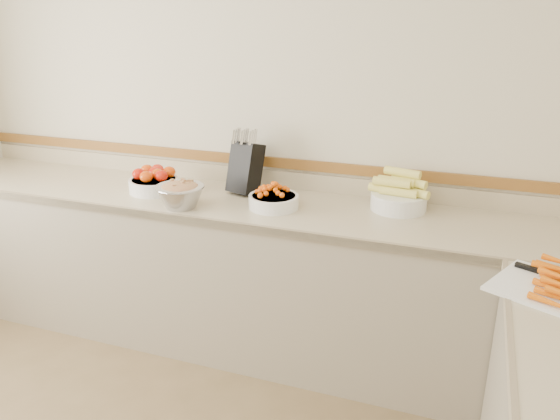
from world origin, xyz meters
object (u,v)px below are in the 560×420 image
(knife_block, at_px, (245,167))
(corn_bowl, at_px, (399,196))
(cherry_tomato_bowl, at_px, (274,199))
(rhubarb_bowl, at_px, (180,194))
(tomato_bowl, at_px, (154,181))
(cutting_board, at_px, (557,287))

(knife_block, distance_m, corn_bowl, 0.88)
(cherry_tomato_bowl, distance_m, rhubarb_bowl, 0.50)
(knife_block, bearing_deg, tomato_bowl, -162.08)
(knife_block, distance_m, cutting_board, 1.72)
(knife_block, xyz_separation_m, corn_bowl, (0.87, 0.01, -0.08))
(rhubarb_bowl, height_order, cutting_board, rhubarb_bowl)
(cherry_tomato_bowl, relative_size, cutting_board, 0.50)
(rhubarb_bowl, relative_size, cutting_board, 0.49)
(knife_block, xyz_separation_m, cutting_board, (1.56, -0.71, -0.13))
(cutting_board, bearing_deg, knife_block, 155.50)
(cutting_board, bearing_deg, tomato_bowl, 165.17)
(knife_block, height_order, rhubarb_bowl, knife_block)
(corn_bowl, relative_size, rhubarb_bowl, 1.25)
(corn_bowl, height_order, cutting_board, corn_bowl)
(tomato_bowl, xyz_separation_m, cutting_board, (2.07, -0.55, -0.04))
(tomato_bowl, relative_size, cherry_tomato_bowl, 1.07)
(cutting_board, bearing_deg, rhubarb_bowl, 168.79)
(tomato_bowl, distance_m, cherry_tomato_bowl, 0.75)
(cherry_tomato_bowl, bearing_deg, tomato_bowl, 177.79)
(cherry_tomato_bowl, bearing_deg, rhubarb_bowl, -160.59)
(cherry_tomato_bowl, bearing_deg, knife_block, 141.61)
(knife_block, height_order, cutting_board, knife_block)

